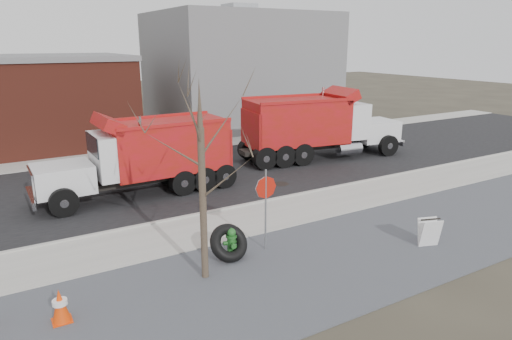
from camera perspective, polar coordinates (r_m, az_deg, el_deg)
ground at (r=15.83m, az=0.42°, el=-6.48°), size 120.00×120.00×0.00m
gravel_verge at (r=13.21m, az=8.35°, el=-11.31°), size 60.00×5.00×0.03m
sidewalk at (r=16.02m, az=-0.04°, el=-6.08°), size 60.00×2.50×0.06m
curb at (r=17.07m, az=-2.25°, el=-4.60°), size 60.00×0.15×0.11m
road at (r=21.19m, az=-8.32°, el=-0.81°), size 60.00×9.40×0.02m
far_sidewalk at (r=26.39m, az=-13.02°, el=2.29°), size 60.00×2.00×0.06m
building_grey at (r=34.81m, az=-2.02°, el=12.47°), size 12.00×10.00×8.00m
bare_tree at (r=11.20m, az=-6.85°, el=1.73°), size 3.20×3.20×5.20m
fire_hydrant at (r=13.24m, az=-3.08°, el=-9.20°), size 0.51×0.49×0.89m
truck_tire at (r=13.08m, az=-3.42°, el=-9.08°), size 1.19×1.00×1.09m
stop_sign at (r=13.18m, az=1.22°, el=-3.19°), size 0.67×0.05×2.48m
sandwich_board at (r=14.77m, az=20.84°, el=-7.29°), size 0.73×0.58×0.88m
traffic_cone_far at (r=11.28m, az=-23.28°, el=-15.34°), size 0.42×0.42×0.80m
dump_truck_red_a at (r=24.13m, az=7.59°, el=5.72°), size 9.09×3.53×3.62m
dump_truck_red_b at (r=18.75m, az=-13.64°, el=2.04°), size 7.84×2.40×3.31m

